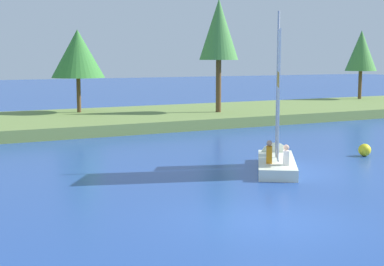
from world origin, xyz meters
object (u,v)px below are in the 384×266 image
at_px(shoreline_tree_midright, 361,51).
at_px(sailboat, 276,154).
at_px(shoreline_tree_centre, 219,30).
at_px(shoreline_tree_midleft, 78,54).
at_px(channel_buoy, 365,150).

bearing_deg(shoreline_tree_midright, sailboat, -140.02).
height_order(shoreline_tree_midright, sailboat, shoreline_tree_midright).
bearing_deg(shoreline_tree_midright, shoreline_tree_centre, -164.25).
bearing_deg(sailboat, shoreline_tree_centre, 11.72).
bearing_deg(shoreline_tree_midleft, sailboat, -84.47).
bearing_deg(shoreline_tree_centre, shoreline_tree_midright, 15.75).
xyz_separation_m(shoreline_tree_centre, channel_buoy, (-1.50, -14.31, -5.51)).
height_order(shoreline_tree_midright, channel_buoy, shoreline_tree_midright).
xyz_separation_m(shoreline_tree_midleft, shoreline_tree_centre, (7.91, -4.02, 1.47)).
distance_m(shoreline_tree_midright, sailboat, 30.09).
relative_size(shoreline_tree_midleft, sailboat, 0.85).
height_order(sailboat, channel_buoy, sailboat).
bearing_deg(sailboat, shoreline_tree_midright, -15.32).
xyz_separation_m(shoreline_tree_midleft, channel_buoy, (6.41, -18.33, -4.04)).
relative_size(shoreline_tree_centre, shoreline_tree_midright, 1.25).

